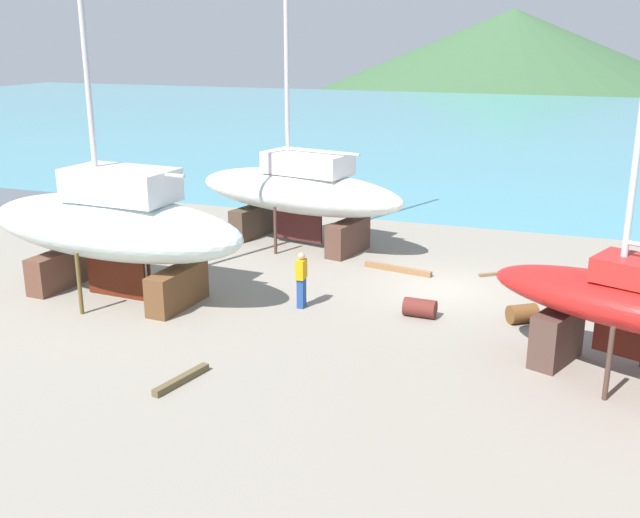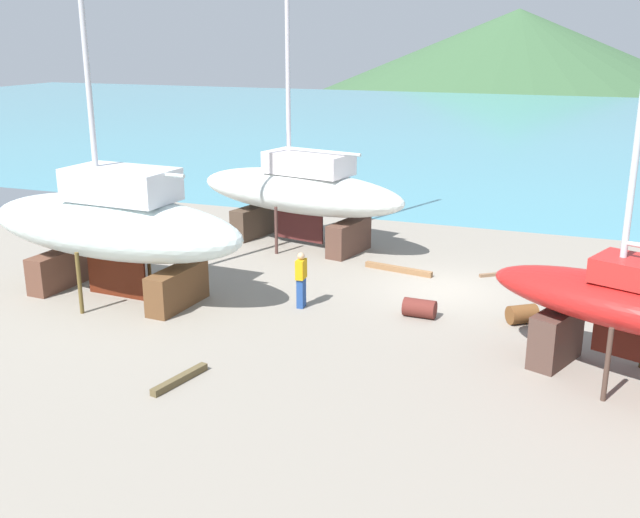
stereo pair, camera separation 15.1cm
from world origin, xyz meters
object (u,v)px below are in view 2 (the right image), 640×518
object	(u,v)px
sailboat_large_starboard	(113,225)
barrel_rust_mid	(522,314)
worker	(301,279)
sailboat_mid_port	(634,308)
sailboat_small_center	(300,191)
barrel_by_slipway	(420,308)

from	to	relation	value
sailboat_large_starboard	barrel_rust_mid	bearing A→B (deg)	-166.29
sailboat_large_starboard	worker	bearing A→B (deg)	-165.15
sailboat_mid_port	sailboat_small_center	bearing A→B (deg)	-14.48
sailboat_small_center	worker	distance (m)	7.08
sailboat_large_starboard	barrel_by_slipway	size ratio (longest dim) A/B	15.67
sailboat_small_center	barrel_rust_mid	bearing A→B (deg)	161.31
barrel_rust_mid	sailboat_mid_port	bearing A→B (deg)	-49.26
sailboat_mid_port	sailboat_large_starboard	bearing A→B (deg)	17.85
sailboat_mid_port	worker	bearing A→B (deg)	8.62
worker	sailboat_large_starboard	bearing A→B (deg)	7.55
sailboat_small_center	barrel_rust_mid	distance (m)	10.71
barrel_by_slipway	barrel_rust_mid	xyz separation A→B (m)	(2.86, 0.53, -0.00)
barrel_by_slipway	sailboat_mid_port	bearing A→B (deg)	-24.89
sailboat_small_center	worker	size ratio (longest dim) A/B	7.85
worker	barrel_rust_mid	size ratio (longest dim) A/B	2.11
barrel_by_slipway	barrel_rust_mid	bearing A→B (deg)	10.59
sailboat_mid_port	worker	xyz separation A→B (m)	(-9.06, 2.13, -1.00)
sailboat_large_starboard	barrel_rust_mid	size ratio (longest dim) A/B	17.99
worker	sailboat_mid_port	bearing A→B (deg)	163.54
sailboat_mid_port	barrel_by_slipway	distance (m)	6.31
sailboat_mid_port	barrel_by_slipway	bearing A→B (deg)	-3.04
sailboat_mid_port	barrel_rust_mid	bearing A→B (deg)	-27.42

